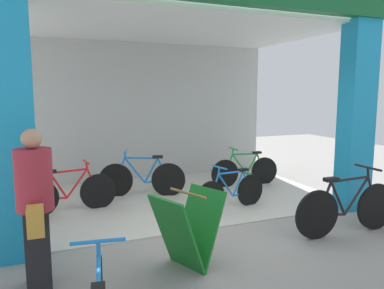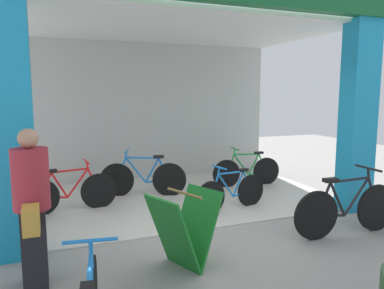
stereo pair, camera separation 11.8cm
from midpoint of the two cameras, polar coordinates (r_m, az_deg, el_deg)
The scene contains 9 objects.
ground_plane at distance 5.66m, azimuth 2.93°, elevation -12.81°, with size 19.64×19.64×0.00m, color gray.
shop_facade at distance 7.01m, azimuth -3.41°, elevation 8.68°, with size 6.02×3.93×3.91m.
bicycle_inside_0 at distance 8.09m, azimuth 7.78°, elevation -4.02°, with size 1.54×0.42×0.85m.
bicycle_inside_1 at distance 7.27m, azimuth -8.10°, elevation -5.16°, with size 1.60×0.61×0.92m.
bicycle_inside_2 at distance 6.59m, azimuth -18.88°, elevation -7.06°, with size 1.57×0.43×0.87m.
bicycle_inside_3 at distance 6.43m, azimuth 5.56°, elevation -7.30°, with size 1.42×0.42×0.80m.
bicycle_parked_1 at distance 5.76m, azimuth 22.29°, elevation -9.01°, with size 1.75×0.48×0.96m.
sandwich_board_sign at distance 4.35m, azimuth -1.45°, elevation -13.02°, with size 0.88×0.80×0.90m.
pedestrian_1 at distance 4.13m, azimuth -23.72°, elevation -8.88°, with size 0.36×0.64×1.66m.
Camera 1 is at (-2.31, -4.77, 2.00)m, focal length 34.62 mm.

